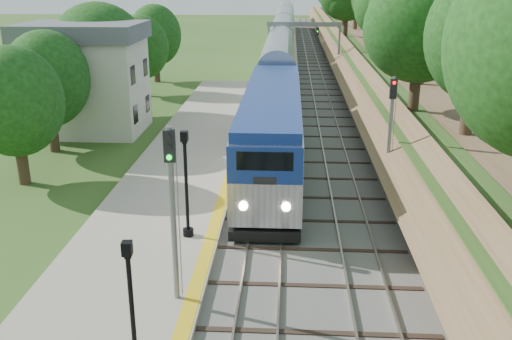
# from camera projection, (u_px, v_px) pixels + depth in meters

# --- Properties ---
(trackbed) EXTENTS (9.50, 170.00, 0.28)m
(trackbed) POSITION_uv_depth(u_px,v_px,m) (298.00, 70.00, 70.65)
(trackbed) COLOR #4C4944
(trackbed) RESTS_ON ground
(platform) EXTENTS (6.40, 68.00, 0.38)m
(platform) POSITION_uv_depth(u_px,v_px,m) (168.00, 201.00, 29.48)
(platform) COLOR gray
(platform) RESTS_ON ground
(yellow_stripe) EXTENTS (0.55, 68.00, 0.01)m
(yellow_stripe) POSITION_uv_depth(u_px,v_px,m) (223.00, 198.00, 29.26)
(yellow_stripe) COLOR gold
(yellow_stripe) RESTS_ON platform
(embankment) EXTENTS (10.64, 170.00, 11.70)m
(embankment) POSITION_uv_depth(u_px,v_px,m) (367.00, 55.00, 69.57)
(embankment) COLOR brown
(embankment) RESTS_ON ground
(station_building) EXTENTS (8.60, 6.60, 8.00)m
(station_building) POSITION_uv_depth(u_px,v_px,m) (86.00, 77.00, 41.91)
(station_building) COLOR beige
(station_building) RESTS_ON ground
(signal_gantry) EXTENTS (8.40, 0.38, 6.20)m
(signal_gantry) POSITION_uv_depth(u_px,v_px,m) (304.00, 35.00, 64.35)
(signal_gantry) COLOR slate
(signal_gantry) RESTS_ON ground
(trees_behind_platform) EXTENTS (7.82, 53.32, 7.21)m
(trees_behind_platform) POSITION_uv_depth(u_px,v_px,m) (79.00, 98.00, 32.80)
(trees_behind_platform) COLOR #332316
(trees_behind_platform) RESTS_ON ground
(train) EXTENTS (3.24, 107.67, 4.76)m
(train) POSITION_uv_depth(u_px,v_px,m) (283.00, 46.00, 73.82)
(train) COLOR black
(train) RESTS_ON trackbed
(lamppost_mid) EXTENTS (0.42, 0.42, 4.28)m
(lamppost_mid) POSITION_uv_depth(u_px,v_px,m) (133.00, 319.00, 15.69)
(lamppost_mid) COLOR black
(lamppost_mid) RESTS_ON platform
(lamppost_far) EXTENTS (0.47, 0.47, 4.75)m
(lamppost_far) POSITION_uv_depth(u_px,v_px,m) (187.00, 191.00, 24.44)
(lamppost_far) COLOR black
(lamppost_far) RESTS_ON platform
(signal_platform) EXTENTS (0.37, 0.29, 6.29)m
(signal_platform) POSITION_uv_depth(u_px,v_px,m) (172.00, 197.00, 19.06)
(signal_platform) COLOR slate
(signal_platform) RESTS_ON platform
(signal_farside) EXTENTS (0.35, 0.27, 6.31)m
(signal_farside) POSITION_uv_depth(u_px,v_px,m) (391.00, 124.00, 29.33)
(signal_farside) COLOR slate
(signal_farside) RESTS_ON ground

